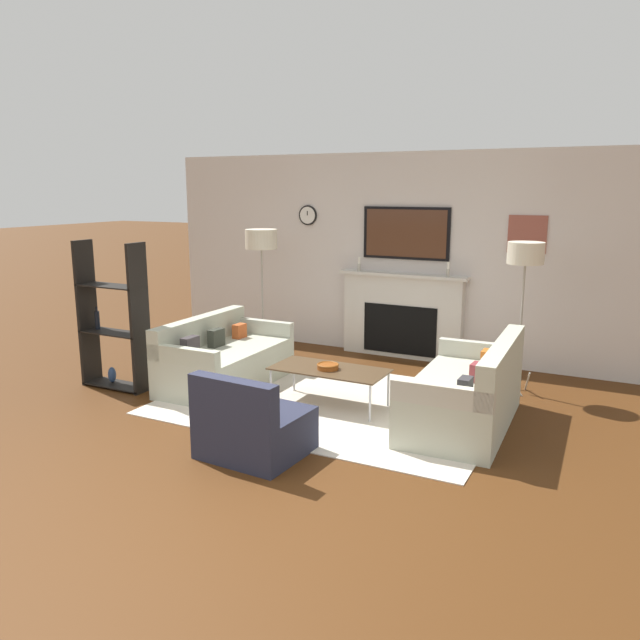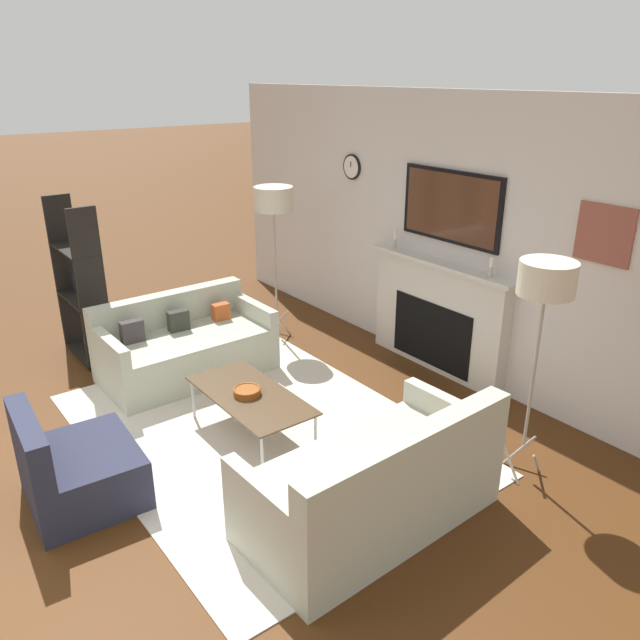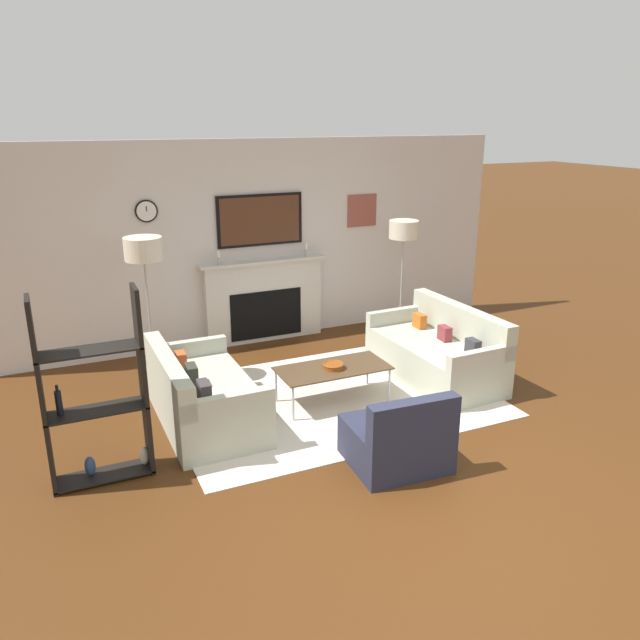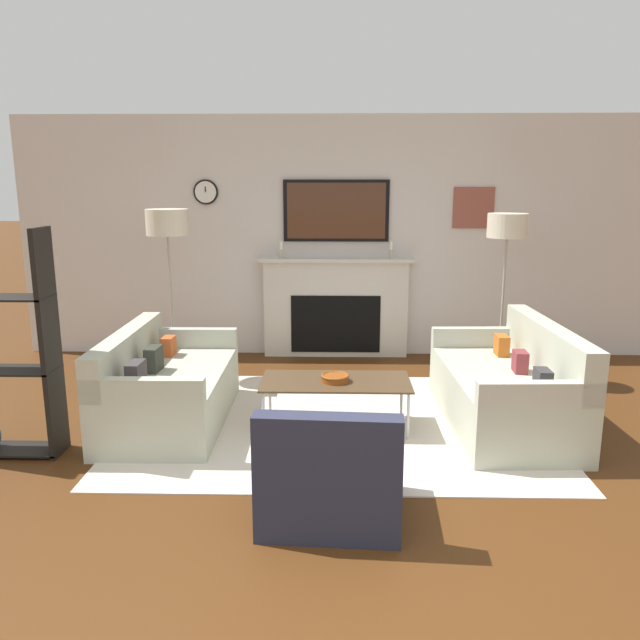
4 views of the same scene
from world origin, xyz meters
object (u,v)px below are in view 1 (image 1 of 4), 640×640
Objects in this scene: couch_left at (223,361)px; couch_right at (467,396)px; decorative_bowl at (328,366)px; floor_lamp_left at (261,241)px; floor_lamp_right at (526,256)px; coffee_table at (329,371)px; armchair at (253,428)px; shelf_unit at (114,324)px.

couch_right reaches higher than couch_left.
floor_lamp_left reaches higher than decorative_bowl.
couch_left is 2.82m from couch_right.
decorative_bowl is at bearing -140.43° from floor_lamp_right.
coffee_table is 5.25× the size of decorative_bowl.
armchair reaches higher than decorative_bowl.
coffee_table is 2.52m from shelf_unit.
floor_lamp_right is at bearing 39.57° from decorative_bowl.
floor_lamp_right is 1.01× the size of shelf_unit.
armchair is at bearing -91.10° from decorative_bowl.
couch_left is at bearing -157.55° from floor_lamp_right.
coffee_table is 0.70× the size of floor_lamp_left.
couch_left is 1.29m from shelf_unit.
floor_lamp_right is at bearing 24.86° from shelf_unit.
couch_left is at bearing 175.41° from decorative_bowl.
couch_left reaches higher than coffee_table.
floor_lamp_left is (-1.64, 2.77, 1.31)m from armchair.
shelf_unit is (-0.77, -1.90, -0.82)m from floor_lamp_left.
couch_right is at bearing -101.36° from floor_lamp_right.
decorative_bowl is at bearing -39.77° from floor_lamp_left.
armchair is at bearing -133.98° from couch_right.
couch_left is 2.03m from armchair.
couch_right is at bearing 3.72° from coffee_table.
couch_left is 1.41m from coffee_table.
armchair reaches higher than coffee_table.
shelf_unit is at bearing -155.14° from floor_lamp_right.
couch_right is 2.04× the size of armchair.
coffee_table is at bearing -39.19° from floor_lamp_left.
floor_lamp_left is at bearing 140.23° from decorative_bowl.
couch_right is (2.82, 0.00, 0.02)m from couch_left.
couch_right is at bearing 0.06° from couch_left.
floor_lamp_right is at bearing 0.00° from floor_lamp_left.
couch_left is at bearing 31.51° from shelf_unit.
armchair is 3.75× the size of decorative_bowl.
floor_lamp_right is (3.08, 1.27, 1.24)m from couch_left.
armchair is at bearing -59.40° from floor_lamp_left.
couch_right is at bearing 4.66° from decorative_bowl.
floor_lamp_left is (-1.66, 1.38, 1.12)m from decorative_bowl.
coffee_table is at bearing 77.44° from decorative_bowl.
floor_lamp_left is at bearing 67.96° from shelf_unit.
floor_lamp_right is (3.34, 0.00, -0.03)m from floor_lamp_left.
couch_right is at bearing 9.36° from shelf_unit.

